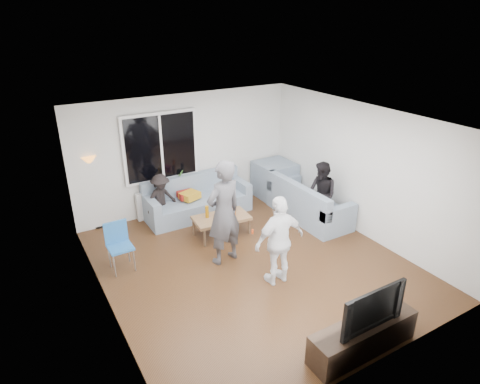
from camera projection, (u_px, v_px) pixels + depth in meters
floor at (252, 264)px, 7.46m from camera, size 5.00×5.50×0.04m
ceiling at (254, 120)px, 6.41m from camera, size 5.00×5.50×0.04m
wall_back at (186, 153)px, 9.12m from camera, size 5.00×0.04×2.60m
wall_front at (382, 283)px, 4.75m from camera, size 5.00×0.04×2.60m
wall_left at (100, 235)px, 5.76m from camera, size 0.04×5.50×2.60m
wall_right at (362, 170)px, 8.11m from camera, size 0.04×5.50×2.60m
window_frame at (161, 147)px, 8.68m from camera, size 1.62×0.06×1.47m
window_glass at (161, 147)px, 8.65m from camera, size 1.50×0.02×1.35m
window_mullion at (161, 148)px, 8.64m from camera, size 0.05×0.03×1.35m
radiator at (166, 201)px, 9.15m from camera, size 1.30×0.12×0.62m
potted_plant at (180, 178)px, 9.09m from camera, size 0.23×0.20×0.37m
vase at (160, 186)px, 8.92m from camera, size 0.19×0.19×0.16m
sofa_back_section at (198, 197)px, 9.08m from camera, size 2.30×0.85×0.85m
sofa_right_section at (309, 200)px, 8.95m from camera, size 2.00×0.85×0.85m
sofa_corner at (274, 179)px, 10.03m from camera, size 0.85×0.85×0.85m
cushion_yellow at (190, 195)px, 8.94m from camera, size 0.46×0.42×0.14m
cushion_red at (187, 195)px, 8.99m from camera, size 0.36×0.30×0.13m
coffee_table at (221, 226)px, 8.34m from camera, size 1.15×0.69×0.40m
pitcher at (223, 214)px, 8.19m from camera, size 0.17×0.17×0.17m
side_chair at (120, 248)px, 7.12m from camera, size 0.41×0.41×0.86m
floor_lamp at (93, 193)px, 8.41m from camera, size 0.32×0.32×1.56m
player_left at (224, 213)px, 7.17m from camera, size 0.77×0.58×1.92m
player_right at (279, 241)px, 6.67m from camera, size 0.91×0.38×1.54m
spectator_right at (321, 195)px, 8.56m from camera, size 0.57×0.70×1.37m
spectator_back at (161, 199)px, 8.67m from camera, size 0.79×0.57×1.10m
tv_console at (363, 337)px, 5.46m from camera, size 1.60×0.40×0.44m
television at (368, 305)px, 5.26m from camera, size 1.02×0.13×0.59m
bottle_c at (222, 208)px, 8.37m from camera, size 0.07×0.07×0.23m
bottle_e at (234, 206)px, 8.46m from camera, size 0.07×0.07×0.22m
bottle_a at (207, 212)px, 8.19m from camera, size 0.07×0.07×0.25m
bottle_d at (234, 210)px, 8.22m from camera, size 0.07×0.07×0.27m
bottle_b at (219, 215)px, 8.10m from camera, size 0.08×0.08×0.21m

